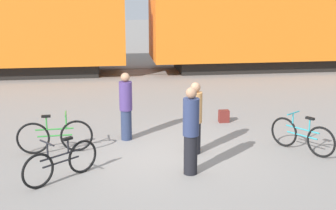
{
  "coord_description": "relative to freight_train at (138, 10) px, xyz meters",
  "views": [
    {
      "loc": [
        -1.38,
        -9.67,
        3.76
      ],
      "look_at": [
        -0.04,
        0.39,
        1.1
      ],
      "focal_mm": 50.0,
      "sensor_mm": 36.0,
      "label": 1
    }
  ],
  "objects": [
    {
      "name": "bicycle_black",
      "position": [
        -2.32,
        -11.33,
        -2.27
      ],
      "size": [
        1.36,
        1.13,
        0.86
      ],
      "color": "black",
      "rests_on": "ground_plane"
    },
    {
      "name": "bicycle_teal",
      "position": [
        2.99,
        -10.41,
        -2.26
      ],
      "size": [
        0.99,
        1.41,
        0.88
      ],
      "color": "black",
      "rests_on": "ground_plane"
    },
    {
      "name": "rail_near",
      "position": [
        -0.0,
        -0.72,
        -2.63
      ],
      "size": [
        41.03,
        0.07,
        0.01
      ],
      "primitive_type": "cube",
      "color": "#4C4238",
      "rests_on": "ground_plane"
    },
    {
      "name": "person_in_purple",
      "position": [
        -0.95,
        -9.03,
        -1.79
      ],
      "size": [
        0.31,
        0.31,
        1.68
      ],
      "rotation": [
        0.0,
        0.0,
        6.01
      ],
      "color": "#283351",
      "rests_on": "ground_plane"
    },
    {
      "name": "ground_plane",
      "position": [
        -0.0,
        -10.38,
        -2.64
      ],
      "size": [
        80.0,
        80.0,
        0.0
      ],
      "primitive_type": "plane",
      "color": "gray"
    },
    {
      "name": "person_in_tan",
      "position": [
        0.54,
        -10.2,
        -1.8
      ],
      "size": [
        0.31,
        0.31,
        1.64
      ],
      "rotation": [
        0.0,
        0.0,
        0.87
      ],
      "color": "black",
      "rests_on": "ground_plane"
    },
    {
      "name": "backpack",
      "position": [
        1.8,
        -7.9,
        -2.47
      ],
      "size": [
        0.28,
        0.2,
        0.34
      ],
      "color": "maroon",
      "rests_on": "ground_plane"
    },
    {
      "name": "bicycle_green",
      "position": [
        -2.59,
        -9.75,
        -2.25
      ],
      "size": [
        1.7,
        0.46,
        0.92
      ],
      "color": "black",
      "rests_on": "ground_plane"
    },
    {
      "name": "rail_far",
      "position": [
        -0.0,
        0.72,
        -2.63
      ],
      "size": [
        41.03,
        0.07,
        0.01
      ],
      "primitive_type": "cube",
      "color": "#4C4238",
      "rests_on": "ground_plane"
    },
    {
      "name": "freight_train",
      "position": [
        0.0,
        0.0,
        0.0
      ],
      "size": [
        29.03,
        3.08,
        5.08
      ],
      "color": "black",
      "rests_on": "ground_plane"
    },
    {
      "name": "person_in_navy",
      "position": [
        0.24,
        -11.35,
        -1.73
      ],
      "size": [
        0.32,
        0.32,
        1.79
      ],
      "rotation": [
        0.0,
        0.0,
        4.86
      ],
      "color": "black",
      "rests_on": "ground_plane"
    }
  ]
}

